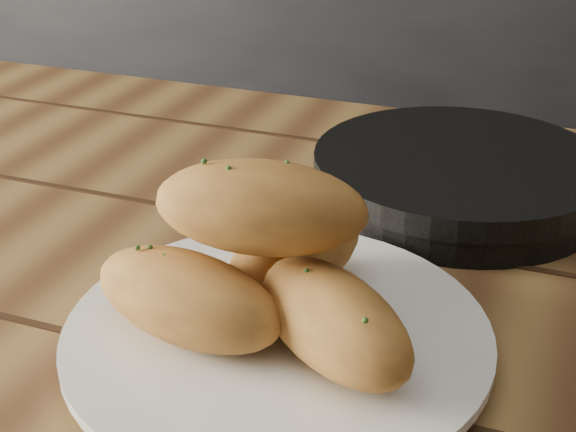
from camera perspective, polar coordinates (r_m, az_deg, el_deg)
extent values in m
cube|color=black|center=(1.71, 16.19, 4.49)|extent=(2.80, 0.60, 0.90)
cube|color=brown|center=(0.59, 8.25, -8.75)|extent=(1.57, 0.87, 0.04)
cylinder|color=brown|center=(1.32, -17.93, -7.52)|extent=(0.07, 0.07, 0.71)
cylinder|color=white|center=(0.54, -0.75, -8.87)|extent=(0.26, 0.26, 0.01)
cylinder|color=white|center=(0.54, -0.76, -8.17)|extent=(0.28, 0.28, 0.01)
ellipsoid|color=#C78437|center=(0.51, -7.17, -5.81)|extent=(0.15, 0.09, 0.06)
ellipsoid|color=#C78437|center=(0.49, 3.17, -7.40)|extent=(0.14, 0.13, 0.06)
ellipsoid|color=#C78437|center=(0.56, 0.61, -2.56)|extent=(0.10, 0.14, 0.06)
ellipsoid|color=#C78437|center=(0.49, -1.98, 0.62)|extent=(0.14, 0.08, 0.06)
cylinder|color=black|center=(0.75, 11.97, 2.17)|extent=(0.25, 0.25, 0.03)
cylinder|color=black|center=(0.74, 12.11, 3.57)|extent=(0.26, 0.26, 0.02)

